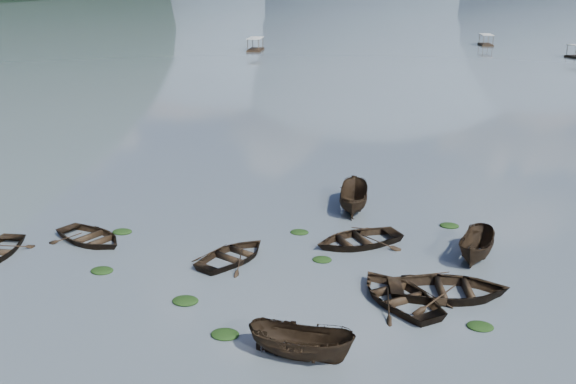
# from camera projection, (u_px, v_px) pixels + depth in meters

# --- Properties ---
(ground_plane) EXTENTS (2400.00, 2400.00, 0.00)m
(ground_plane) POSITION_uv_depth(u_px,v_px,m) (220.00, 351.00, 22.66)
(ground_plane) COLOR #4D5760
(rowboat_1) EXTENTS (4.40, 4.92, 0.84)m
(rowboat_1) POSITION_uv_depth(u_px,v_px,m) (234.00, 260.00, 30.01)
(rowboat_1) COLOR black
(rowboat_1) RESTS_ON ground
(rowboat_2) EXTENTS (3.98, 1.89, 1.48)m
(rowboat_2) POSITION_uv_depth(u_px,v_px,m) (301.00, 358.00, 22.27)
(rowboat_2) COLOR black
(rowboat_2) RESTS_ON ground
(rowboat_3) EXTENTS (5.34, 5.55, 0.94)m
(rowboat_3) POSITION_uv_depth(u_px,v_px,m) (399.00, 301.00, 26.19)
(rowboat_3) COLOR black
(rowboat_3) RESTS_ON ground
(rowboat_4) EXTENTS (5.54, 4.37, 1.04)m
(rowboat_4) POSITION_uv_depth(u_px,v_px,m) (449.00, 296.00, 26.57)
(rowboat_4) COLOR black
(rowboat_4) RESTS_ON ground
(rowboat_5) EXTENTS (2.34, 4.09, 1.49)m
(rowboat_5) POSITION_uv_depth(u_px,v_px,m) (476.00, 258.00, 30.16)
(rowboat_5) COLOR black
(rowboat_5) RESTS_ON ground
(rowboat_6) EXTENTS (5.04, 4.48, 0.86)m
(rowboat_6) POSITION_uv_depth(u_px,v_px,m) (90.00, 241.00, 32.08)
(rowboat_6) COLOR black
(rowboat_6) RESTS_ON ground
(rowboat_7) EXTENTS (5.54, 5.20, 0.93)m
(rowboat_7) POSITION_uv_depth(u_px,v_px,m) (358.00, 244.00, 31.75)
(rowboat_7) COLOR black
(rowboat_7) RESTS_ON ground
(rowboat_8) EXTENTS (1.84, 4.32, 1.63)m
(rowboat_8) POSITION_uv_depth(u_px,v_px,m) (353.00, 209.00, 36.49)
(rowboat_8) COLOR black
(rowboat_8) RESTS_ON ground
(weed_clump_0) EXTENTS (1.09, 0.90, 0.24)m
(weed_clump_0) POSITION_uv_depth(u_px,v_px,m) (185.00, 302.00, 26.09)
(weed_clump_0) COLOR black
(weed_clump_0) RESTS_ON ground
(weed_clump_1) EXTENTS (1.04, 0.83, 0.23)m
(weed_clump_1) POSITION_uv_depth(u_px,v_px,m) (102.00, 272.00, 28.78)
(weed_clump_1) COLOR black
(weed_clump_1) RESTS_ON ground
(weed_clump_2) EXTENTS (1.07, 0.86, 0.23)m
(weed_clump_2) POSITION_uv_depth(u_px,v_px,m) (225.00, 336.00, 23.64)
(weed_clump_2) COLOR black
(weed_clump_2) RESTS_ON ground
(weed_clump_3) EXTENTS (0.91, 0.77, 0.20)m
(weed_clump_3) POSITION_uv_depth(u_px,v_px,m) (322.00, 260.00, 29.93)
(weed_clump_3) COLOR black
(weed_clump_3) RESTS_ON ground
(weed_clump_4) EXTENTS (1.02, 0.81, 0.21)m
(weed_clump_4) POSITION_uv_depth(u_px,v_px,m) (480.00, 327.00, 24.20)
(weed_clump_4) COLOR black
(weed_clump_4) RESTS_ON ground
(weed_clump_5) EXTENTS (1.03, 0.83, 0.22)m
(weed_clump_5) POSITION_uv_depth(u_px,v_px,m) (122.00, 233.00, 33.19)
(weed_clump_5) COLOR black
(weed_clump_5) RESTS_ON ground
(weed_clump_6) EXTENTS (0.96, 0.80, 0.20)m
(weed_clump_6) POSITION_uv_depth(u_px,v_px,m) (299.00, 233.00, 33.15)
(weed_clump_6) COLOR black
(weed_clump_6) RESTS_ON ground
(weed_clump_7) EXTENTS (1.02, 0.81, 0.22)m
(weed_clump_7) POSITION_uv_depth(u_px,v_px,m) (449.00, 226.00, 34.00)
(weed_clump_7) COLOR black
(weed_clump_7) RESTS_ON ground
(pontoon_left) EXTENTS (2.89, 5.93, 2.20)m
(pontoon_left) POSITION_uv_depth(u_px,v_px,m) (256.00, 51.00, 115.49)
(pontoon_left) COLOR black
(pontoon_left) RESTS_ON ground
(pontoon_centre) EXTENTS (2.70, 5.43, 2.01)m
(pontoon_centre) POSITION_uv_depth(u_px,v_px,m) (485.00, 45.00, 124.63)
(pontoon_centre) COLOR black
(pontoon_centre) RESTS_ON ground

